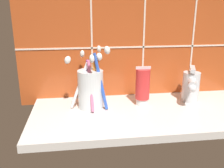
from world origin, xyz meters
TOP-DOWN VIEW (x-y plane):
  - sink_counter at (0.00, 0.00)cm, footprint 65.97×29.07cm
  - tile_wall_backsplash at (0.01, 14.78)cm, footprint 75.97×1.72cm
  - toothbrush_cup at (-15.96, 4.77)cm, footprint 13.10×14.12cm
  - toothpaste_tube at (-0.61, 4.70)cm, footprint 4.41×4.20cm
  - sink_faucet at (14.74, 5.07)cm, footprint 6.48×10.95cm

SIDE VIEW (x-z plane):
  - sink_counter at x=0.00cm, z-range 0.00..2.00cm
  - sink_faucet at x=14.74cm, z-range 1.78..12.68cm
  - toothpaste_tube at x=-0.61cm, z-range 1.88..13.78cm
  - toothbrush_cup at x=-15.96cm, z-range -1.12..17.50cm
  - tile_wall_backsplash at x=0.01cm, z-range 0.01..47.59cm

